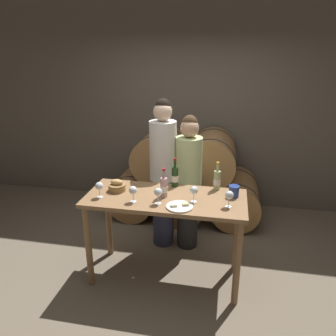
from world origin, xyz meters
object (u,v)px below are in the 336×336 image
(person_right, at_px, (188,182))
(wine_bottle_white, at_px, (217,180))
(wine_glass_left, at_px, (133,191))
(wine_glass_far_right, at_px, (229,195))
(wine_bottle_red, at_px, (175,177))
(wine_glass_center, at_px, (158,192))
(wine_glass_far_left, at_px, (99,186))
(cheese_plate, at_px, (180,206))
(bread_basket, at_px, (117,186))
(tasting_table, at_px, (165,210))
(blue_crock, at_px, (234,191))
(wine_bottle_rose, at_px, (164,187))
(person_left, at_px, (163,173))
(wine_glass_right, at_px, (194,191))

(person_right, height_order, wine_bottle_white, person_right)
(wine_glass_left, distance_m, wine_glass_far_right, 0.89)
(wine_bottle_red, relative_size, wine_glass_center, 1.96)
(wine_glass_center, height_order, wine_glass_far_right, same)
(wine_glass_far_left, xyz_separation_m, wine_glass_left, (0.35, -0.03, 0.00))
(wine_glass_left, xyz_separation_m, wine_glass_center, (0.24, 0.00, 0.00))
(cheese_plate, bearing_deg, bread_basket, 160.09)
(tasting_table, relative_size, wine_glass_far_left, 9.89)
(bread_basket, height_order, wine_glass_center, wine_glass_center)
(tasting_table, xyz_separation_m, wine_bottle_red, (0.05, 0.27, 0.25))
(blue_crock, height_order, bread_basket, bread_basket)
(wine_bottle_rose, bearing_deg, wine_glass_left, -147.51)
(wine_glass_far_left, bearing_deg, bread_basket, 58.71)
(wine_bottle_rose, height_order, cheese_plate, wine_bottle_rose)
(cheese_plate, height_order, wine_glass_far_left, wine_glass_far_left)
(person_right, height_order, bread_basket, person_right)
(tasting_table, relative_size, person_left, 0.87)
(wine_glass_center, relative_size, wine_glass_right, 1.00)
(person_left, relative_size, bread_basket, 10.42)
(wine_glass_center, bearing_deg, wine_glass_far_left, 177.10)
(person_left, bearing_deg, cheese_plate, -68.48)
(wine_bottle_red, xyz_separation_m, wine_bottle_white, (0.43, 0.01, -0.01))
(person_right, bearing_deg, wine_glass_left, -117.55)
(person_left, height_order, wine_bottle_rose, person_left)
(blue_crock, bearing_deg, person_right, 135.15)
(tasting_table, relative_size, wine_bottle_red, 5.05)
(tasting_table, relative_size, wine_glass_far_right, 9.89)
(cheese_plate, bearing_deg, wine_bottle_white, 57.13)
(wine_bottle_red, distance_m, wine_glass_far_right, 0.68)
(wine_bottle_white, height_order, wine_glass_left, wine_bottle_white)
(tasting_table, xyz_separation_m, wine_bottle_white, (0.48, 0.28, 0.24))
(wine_glass_far_left, relative_size, wine_glass_right, 1.00)
(wine_glass_far_left, bearing_deg, wine_bottle_rose, 12.23)
(bread_basket, distance_m, wine_glass_right, 0.80)
(blue_crock, bearing_deg, wine_bottle_red, 166.32)
(wine_bottle_white, xyz_separation_m, wine_glass_far_left, (-1.10, -0.41, 0.01))
(wine_bottle_rose, distance_m, wine_glass_far_right, 0.63)
(wine_bottle_red, relative_size, wine_bottle_white, 1.05)
(person_right, relative_size, bread_basket, 9.42)
(wine_bottle_white, relative_size, blue_crock, 2.57)
(tasting_table, height_order, wine_glass_left, wine_glass_left)
(wine_bottle_white, height_order, wine_glass_far_right, wine_bottle_white)
(blue_crock, bearing_deg, person_left, 147.89)
(wine_bottle_rose, height_order, wine_glass_right, wine_bottle_rose)
(person_left, height_order, wine_glass_right, person_left)
(wine_glass_far_left, relative_size, wine_glass_left, 1.00)
(cheese_plate, distance_m, wine_glass_left, 0.46)
(cheese_plate, bearing_deg, wine_glass_left, 176.04)
(person_left, distance_m, wine_glass_center, 0.81)
(person_left, height_order, bread_basket, person_left)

